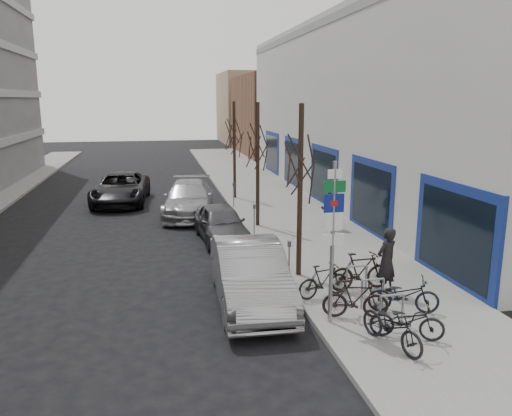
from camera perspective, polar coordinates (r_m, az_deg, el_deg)
name	(u,v)px	position (r m, az deg, el deg)	size (l,w,h in m)	color
ground	(235,336)	(12.48, -2.39, -14.41)	(120.00, 120.00, 0.00)	black
sidewalk_east	(299,225)	(22.60, 4.92, -1.90)	(5.00, 70.00, 0.15)	slate
commercial_building	(475,110)	(32.87, 23.72, 10.24)	(20.00, 32.00, 10.00)	#B7B7B2
brick_building_far	(298,115)	(53.12, 4.79, 10.54)	(12.00, 14.00, 8.00)	brown
tan_building_far	(270,108)	(67.76, 1.64, 11.38)	(13.00, 12.00, 9.00)	#937A5B
highway_sign_pole	(333,233)	(12.16, 8.76, -2.86)	(0.55, 0.10, 4.20)	gray
bike_rack	(373,290)	(13.78, 13.18, -9.09)	(0.66, 2.26, 0.83)	gray
tree_near	(301,150)	(15.22, 5.14, 6.58)	(1.80, 1.80, 5.50)	black
tree_mid	(258,135)	(21.51, 0.20, 8.30)	(1.80, 1.80, 5.50)	black
tree_far	(234,127)	(27.90, -2.51, 9.21)	(1.80, 1.80, 5.50)	black
meter_front	(289,257)	(15.28, 3.82, -5.61)	(0.10, 0.08, 1.27)	gray
meter_mid	(254,216)	(20.44, -0.20, -0.96)	(0.10, 0.08, 1.27)	gray
meter_back	(234,192)	(25.75, -2.57, 1.80)	(0.10, 0.08, 1.27)	gray
bike_near_left	(392,323)	(11.85, 15.32, -12.54)	(0.56, 1.87, 1.14)	black
bike_near_right	(355,299)	(13.10, 11.30, -10.13)	(0.50, 1.69, 1.03)	black
bike_mid_curb	(404,292)	(13.69, 16.53, -9.20)	(0.55, 1.84, 1.12)	black
bike_mid_inner	(323,280)	(14.24, 7.70, -8.20)	(0.49, 1.63, 0.99)	black
bike_far_curb	(407,318)	(12.32, 16.88, -11.89)	(0.51, 1.70, 1.04)	black
bike_far_inner	(360,271)	(14.92, 11.84, -7.04)	(0.57, 1.92, 1.17)	black
parked_car_front	(250,274)	(13.98, -0.72, -7.55)	(1.82, 5.22, 1.72)	#949498
parked_car_mid	(221,223)	(20.14, -4.02, -1.73)	(1.73, 4.30, 1.46)	#444449
parked_car_back	(189,199)	(24.72, -7.67, 1.06)	(2.33, 5.72, 1.66)	#97979B
lane_car	(121,188)	(28.40, -15.19, 2.19)	(2.75, 5.97, 1.66)	black
pedestrian_near	(386,261)	(14.75, 14.68, -5.85)	(0.70, 0.46, 1.93)	black
pedestrian_far	(330,209)	(21.68, 8.47, -0.10)	(0.62, 0.42, 1.70)	black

